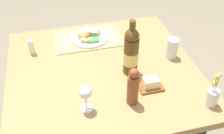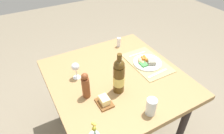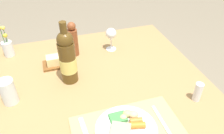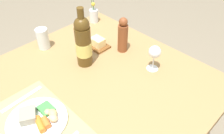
{
  "view_description": "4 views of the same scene",
  "coord_description": "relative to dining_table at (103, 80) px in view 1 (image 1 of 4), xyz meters",
  "views": [
    {
      "loc": [
        0.24,
        1.18,
        1.75
      ],
      "look_at": [
        -0.04,
        0.09,
        0.85
      ],
      "focal_mm": 42.06,
      "sensor_mm": 36.0,
      "label": 1
    },
    {
      "loc": [
        -1.06,
        0.63,
        1.83
      ],
      "look_at": [
        0.04,
        0.02,
        0.85
      ],
      "focal_mm": 31.12,
      "sensor_mm": 36.0,
      "label": 2
    },
    {
      "loc": [
        -0.21,
        -0.87,
        1.54
      ],
      "look_at": [
        0.08,
        0.06,
        0.82
      ],
      "focal_mm": 36.18,
      "sensor_mm": 36.0,
      "label": 3
    },
    {
      "loc": [
        0.66,
        -0.53,
        1.58
      ],
      "look_at": [
        0.07,
        0.06,
        0.88
      ],
      "focal_mm": 36.67,
      "sensor_mm": 36.0,
      "label": 4
    }
  ],
  "objects": [
    {
      "name": "butter_dish",
      "position": [
        -0.22,
        0.22,
        0.12
      ],
      "size": [
        0.13,
        0.1,
        0.06
      ],
      "color": "brown",
      "rests_on": "dining_table"
    },
    {
      "name": "pepper_mill",
      "position": [
        -0.09,
        0.3,
        0.19
      ],
      "size": [
        0.06,
        0.06,
        0.21
      ],
      "color": "brown",
      "rests_on": "dining_table"
    },
    {
      "name": "knife",
      "position": [
        0.18,
        -0.33,
        0.1
      ],
      "size": [
        0.02,
        0.18,
        0.0
      ],
      "primitive_type": "cube",
      "rotation": [
        0.0,
        0.0,
        -0.01
      ],
      "color": "silver",
      "rests_on": "placemat"
    },
    {
      "name": "flower_vase",
      "position": [
        -0.47,
        0.41,
        0.15
      ],
      "size": [
        0.06,
        0.06,
        0.2
      ],
      "color": "silver",
      "rests_on": "dining_table"
    },
    {
      "name": "water_tumbler",
      "position": [
        -0.44,
        -0.01,
        0.15
      ],
      "size": [
        0.07,
        0.07,
        0.13
      ],
      "color": "silver",
      "rests_on": "dining_table"
    },
    {
      "name": "placemat",
      "position": [
        0.03,
        -0.34,
        0.09
      ],
      "size": [
        0.45,
        0.29,
        0.01
      ],
      "primitive_type": "cube",
      "color": "tan",
      "rests_on": "dining_table"
    },
    {
      "name": "dinner_plate",
      "position": [
        0.02,
        -0.33,
        0.11
      ],
      "size": [
        0.26,
        0.26,
        0.05
      ],
      "color": "white",
      "rests_on": "placemat"
    },
    {
      "name": "dining_table",
      "position": [
        0.0,
        0.0,
        0.0
      ],
      "size": [
        1.1,
        1.07,
        0.78
      ],
      "color": "#A07B4B",
      "rests_on": "ground_plane"
    },
    {
      "name": "wine_bottle",
      "position": [
        -0.15,
        0.07,
        0.23
      ],
      "size": [
        0.09,
        0.09,
        0.33
      ],
      "color": "#533A15",
      "rests_on": "dining_table"
    },
    {
      "name": "fork",
      "position": [
        -0.14,
        -0.32,
        0.1
      ],
      "size": [
        0.03,
        0.21,
        0.0
      ],
      "primitive_type": "cube",
      "rotation": [
        0.0,
        0.0,
        0.07
      ],
      "color": "silver",
      "rests_on": "placemat"
    },
    {
      "name": "wine_glass",
      "position": [
        0.15,
        0.29,
        0.2
      ],
      "size": [
        0.07,
        0.07,
        0.15
      ],
      "color": "white",
      "rests_on": "dining_table"
    },
    {
      "name": "salt_shaker",
      "position": [
        0.4,
        -0.26,
        0.14
      ],
      "size": [
        0.04,
        0.04,
        0.1
      ],
      "primitive_type": "cylinder",
      "color": "white",
      "rests_on": "dining_table"
    }
  ]
}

